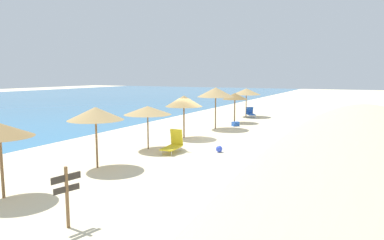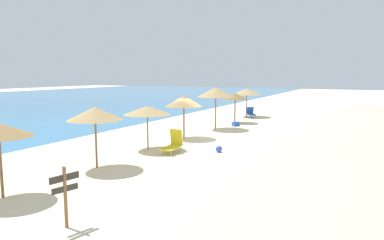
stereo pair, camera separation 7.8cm
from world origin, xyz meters
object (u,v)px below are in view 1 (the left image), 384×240
(beach_umbrella_1, at_px, (96,114))
(beach_umbrella_4, at_px, (216,92))
(beach_umbrella_5, at_px, (235,96))
(beach_umbrella_2, at_px, (148,110))
(lounge_chair_1, at_px, (173,144))
(lounge_chair_0, at_px, (251,113))
(wooden_signpost, at_px, (67,191))
(beach_ball, at_px, (219,149))
(cooler_box, at_px, (235,124))
(beach_umbrella_3, at_px, (184,101))
(beach_umbrella_6, at_px, (246,92))

(beach_umbrella_1, xyz_separation_m, beach_umbrella_4, (12.31, -0.33, 0.35))
(beach_umbrella_5, bearing_deg, beach_umbrella_2, 177.05)
(beach_umbrella_2, bearing_deg, lounge_chair_1, -92.13)
(beach_umbrella_5, relative_size, lounge_chair_0, 1.66)
(beach_umbrella_2, relative_size, wooden_signpost, 1.54)
(beach_ball, bearing_deg, cooler_box, 14.29)
(beach_umbrella_3, distance_m, lounge_chair_0, 12.37)
(beach_umbrella_4, bearing_deg, beach_umbrella_6, 2.10)
(beach_umbrella_6, height_order, lounge_chair_0, beach_umbrella_6)
(beach_umbrella_5, relative_size, beach_umbrella_6, 0.92)
(beach_umbrella_4, distance_m, beach_umbrella_5, 3.86)
(beach_umbrella_3, relative_size, beach_umbrella_6, 1.00)
(beach_umbrella_5, distance_m, wooden_signpost, 21.31)
(beach_umbrella_6, distance_m, beach_ball, 15.99)
(beach_umbrella_3, distance_m, beach_umbrella_6, 12.62)
(beach_ball, bearing_deg, lounge_chair_0, 11.00)
(beach_umbrella_3, bearing_deg, beach_umbrella_1, 179.91)
(beach_umbrella_6, height_order, lounge_chair_1, beach_umbrella_6)
(lounge_chair_0, bearing_deg, lounge_chair_1, 63.51)
(lounge_chair_0, relative_size, cooler_box, 2.83)
(beach_umbrella_3, bearing_deg, cooler_box, -10.83)
(beach_umbrella_1, xyz_separation_m, beach_umbrella_2, (4.16, 0.16, -0.25))
(beach_umbrella_3, xyz_separation_m, lounge_chair_0, (12.21, -0.60, -1.93))
(lounge_chair_1, bearing_deg, beach_umbrella_2, -7.23)
(beach_umbrella_4, relative_size, beach_umbrella_6, 1.14)
(beach_umbrella_1, xyz_separation_m, beach_umbrella_5, (16.14, -0.46, -0.15))
(beach_umbrella_2, xyz_separation_m, beach_umbrella_5, (11.98, -0.62, 0.09))
(lounge_chair_0, distance_m, beach_ball, 15.32)
(beach_umbrella_5, relative_size, lounge_chair_1, 1.61)
(beach_umbrella_1, distance_m, beach_ball, 6.59)
(beach_umbrella_2, distance_m, lounge_chair_1, 2.28)
(beach_umbrella_4, height_order, beach_ball, beach_umbrella_4)
(cooler_box, bearing_deg, beach_umbrella_6, 10.56)
(beach_umbrella_2, height_order, lounge_chair_0, beach_umbrella_2)
(lounge_chair_0, xyz_separation_m, wooden_signpost, (-25.10, -2.75, 0.59))
(beach_umbrella_6, relative_size, wooden_signpost, 1.63)
(beach_umbrella_2, xyz_separation_m, beach_umbrella_6, (16.41, -0.19, 0.28))
(wooden_signpost, bearing_deg, beach_umbrella_5, 19.43)
(beach_umbrella_3, bearing_deg, lounge_chair_1, -160.08)
(beach_umbrella_2, bearing_deg, beach_umbrella_5, -2.95)
(beach_ball, bearing_deg, beach_umbrella_1, 145.43)
(beach_umbrella_6, height_order, beach_ball, beach_umbrella_6)
(beach_umbrella_6, relative_size, lounge_chair_0, 1.81)
(beach_umbrella_5, height_order, lounge_chair_0, beach_umbrella_5)
(beach_ball, bearing_deg, beach_umbrella_2, 104.70)
(beach_umbrella_4, bearing_deg, lounge_chair_0, -2.00)
(beach_umbrella_3, bearing_deg, beach_umbrella_2, 177.44)
(beach_umbrella_5, height_order, lounge_chair_1, beach_umbrella_5)
(beach_umbrella_3, relative_size, lounge_chair_0, 1.81)
(lounge_chair_1, bearing_deg, beach_umbrella_5, -90.58)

